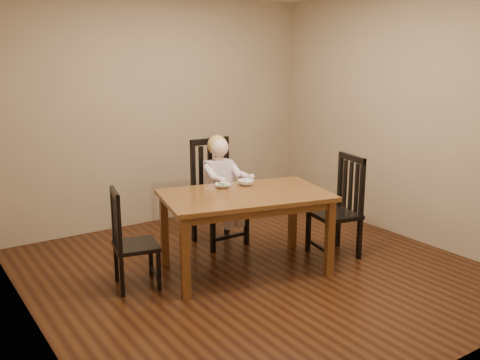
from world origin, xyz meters
TOP-DOWN VIEW (x-y plane):
  - room at (0.00, 0.00)m, footprint 4.01×4.01m
  - dining_table at (-0.06, 0.09)m, footprint 1.70×1.24m
  - chair_child at (0.13, 0.92)m, footprint 0.49×0.47m
  - chair_left at (-1.11, 0.34)m, footprint 0.45×0.46m
  - chair_right at (0.97, -0.10)m, footprint 0.51×0.52m
  - toddler at (0.13, 0.86)m, footprint 0.38×0.47m
  - bowl_peas at (-0.12, 0.39)m, footprint 0.20×0.20m
  - bowl_veg at (0.12, 0.35)m, footprint 0.17×0.17m
  - fork at (-0.16, 0.38)m, footprint 0.06×0.11m

SIDE VIEW (x-z plane):
  - chair_left at x=-1.11m, z-range -0.02..0.88m
  - chair_right at x=0.97m, z-range -0.02..1.02m
  - chair_child at x=0.13m, z-range -0.02..1.12m
  - dining_table at x=-0.06m, z-range 0.29..1.06m
  - toddler at x=0.13m, z-range 0.39..1.03m
  - bowl_peas at x=-0.12m, z-range 0.77..0.80m
  - bowl_veg at x=0.12m, z-range 0.77..0.82m
  - fork at x=-0.16m, z-range 0.79..0.83m
  - room at x=0.00m, z-range 0.00..2.71m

